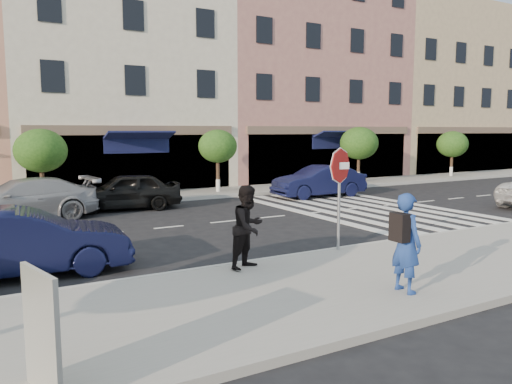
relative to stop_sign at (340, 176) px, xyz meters
name	(u,v)px	position (x,y,z in m)	size (l,w,h in m)	color
ground	(287,244)	(-0.46, 1.67, -2.02)	(120.00, 120.00, 0.00)	black
sidewalk_near	(384,276)	(-0.46, -2.08, -1.95)	(60.00, 4.50, 0.15)	gray
sidewalk_far	(158,196)	(-0.46, 12.67, -1.95)	(60.00, 3.00, 0.15)	gray
building_centre	(112,87)	(-0.96, 18.67, 3.48)	(11.00, 9.00, 11.00)	beige
building_east_mid	(293,80)	(11.04, 18.67, 4.48)	(13.00, 9.00, 13.00)	tan
building_east_far	(424,94)	(23.54, 18.67, 3.98)	(12.00, 9.00, 12.00)	#D4B488
street_tree_wb	(41,151)	(-5.46, 12.47, 0.28)	(2.10, 2.10, 3.06)	#473323
street_tree_c	(218,147)	(2.54, 12.47, 0.33)	(1.90, 1.90, 3.04)	#473323
street_tree_ea	(359,143)	(11.54, 12.47, 0.37)	(2.20, 2.20, 3.19)	#473323
street_tree_eb	(452,144)	(19.54, 12.47, 0.20)	(2.00, 2.00, 2.94)	#473323
stop_sign	(340,176)	(0.00, 0.00, 0.00)	(0.91, 0.12, 2.58)	gray
photographer	(406,243)	(-1.03, -3.20, -0.94)	(0.68, 0.45, 1.86)	navy
walker	(248,227)	(-2.78, -0.33, -0.96)	(0.89, 0.69, 1.83)	black
poster_board	(42,335)	(-7.35, -3.83, -1.16)	(0.41, 0.95, 1.47)	beige
car_near_mid	(22,243)	(-7.10, 1.97, -1.28)	(1.58, 4.52, 1.49)	black
car_far_left	(21,200)	(-6.51, 9.27, -1.28)	(2.08, 5.11, 1.48)	gray
car_far_mid	(126,191)	(-2.70, 9.97, -1.29)	(1.74, 4.31, 1.47)	black
car_far_right	(319,181)	(6.31, 9.27, -1.28)	(1.58, 4.52, 1.49)	black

